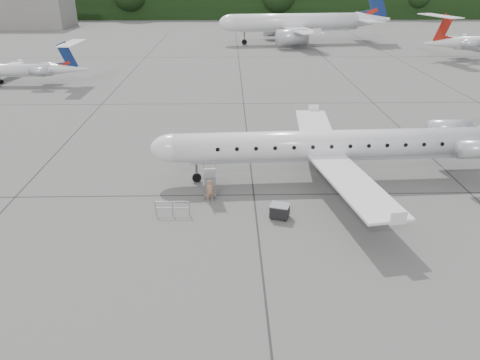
{
  "coord_description": "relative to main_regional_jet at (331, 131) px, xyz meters",
  "views": [
    {
      "loc": [
        -6.05,
        -26.52,
        14.89
      ],
      "look_at": [
        -5.44,
        1.2,
        2.3
      ],
      "focal_mm": 35.0,
      "sensor_mm": 36.0,
      "label": 1
    }
  ],
  "objects": [
    {
      "name": "bg_narrowbody",
      "position": [
        6.48,
        70.92,
        2.34
      ],
      "size": [
        37.11,
        28.6,
        12.39
      ],
      "primitive_type": null,
      "rotation": [
        0.0,
        0.0,
        0.11
      ],
      "color": "silver",
      "rests_on": "ground"
    },
    {
      "name": "passenger",
      "position": [
        -8.95,
        -3.77,
        -3.03
      ],
      "size": [
        0.67,
        0.52,
        1.64
      ],
      "primitive_type": "imported",
      "rotation": [
        0.0,
        0.0,
        0.24
      ],
      "color": "#9D7055",
      "rests_on": "ground"
    },
    {
      "name": "baggage_cart",
      "position": [
        -4.35,
        -6.25,
        -3.35
      ],
      "size": [
        1.4,
        1.26,
        1.01
      ],
      "primitive_type": null,
      "rotation": [
        0.0,
        0.0,
        -0.31
      ],
      "color": "black",
      "rests_on": "ground"
    },
    {
      "name": "ground",
      "position": [
        -1.48,
        -6.48,
        -3.85
      ],
      "size": [
        320.0,
        320.0,
        0.0
      ],
      "primitive_type": "plane",
      "color": "#5B5B58",
      "rests_on": "ground"
    },
    {
      "name": "main_regional_jet",
      "position": [
        0.0,
        0.0,
        0.0
      ],
      "size": [
        31.02,
        23.01,
        7.71
      ],
      "primitive_type": null,
      "rotation": [
        0.0,
        0.0,
        0.05
      ],
      "color": "silver",
      "rests_on": "ground"
    },
    {
      "name": "safety_railing",
      "position": [
        -11.36,
        -5.74,
        -3.35
      ],
      "size": [
        2.2,
        0.11,
        1.0
      ],
      "primitive_type": null,
      "rotation": [
        0.0,
        0.0,
        -0.02
      ],
      "color": "gray",
      "rests_on": "ground"
    },
    {
      "name": "airstair",
      "position": [
        -9.01,
        -2.58,
        -2.65
      ],
      "size": [
        0.95,
        2.12,
        2.41
      ],
      "primitive_type": null,
      "rotation": [
        0.0,
        0.0,
        0.05
      ],
      "color": "silver",
      "rests_on": "ground"
    },
    {
      "name": "treeline",
      "position": [
        -1.48,
        123.52,
        0.15
      ],
      "size": [
        260.0,
        4.0,
        8.0
      ],
      "primitive_type": "cube",
      "color": "black",
      "rests_on": "ground"
    }
  ]
}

